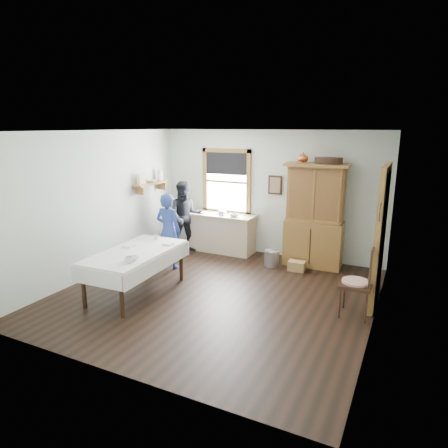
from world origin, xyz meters
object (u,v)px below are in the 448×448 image
object	(u,v)px
work_counter	(222,233)
wicker_basket	(297,266)
pail	(272,258)
dining_table	(136,272)
figure_dark	(186,220)
china_hutch	(315,216)
spindle_chair	(356,281)
woman_blue	(169,233)

from	to	relation	value
work_counter	wicker_basket	xyz separation A→B (m)	(1.88, -0.48, -0.33)
pail	dining_table	bearing A→B (deg)	-125.13
dining_table	wicker_basket	xyz separation A→B (m)	(2.14, 2.25, -0.28)
figure_dark	pail	bearing A→B (deg)	-34.47
work_counter	china_hutch	xyz separation A→B (m)	(2.08, -0.02, 0.61)
spindle_chair	figure_dark	bearing A→B (deg)	156.88
work_counter	dining_table	world-z (taller)	work_counter
wicker_basket	work_counter	bearing A→B (deg)	165.78
work_counter	figure_dark	xyz separation A→B (m)	(-0.72, -0.37, 0.31)
dining_table	pail	xyz separation A→B (m)	(1.61, 2.29, -0.21)
pail	figure_dark	distance (m)	2.15
work_counter	china_hutch	size ratio (longest dim) A/B	0.72
work_counter	pail	size ratio (longest dim) A/B	4.68
china_hutch	figure_dark	size ratio (longest dim) A/B	1.40
pail	woman_blue	world-z (taller)	woman_blue
woman_blue	pail	bearing A→B (deg)	-149.63
china_hutch	figure_dark	bearing A→B (deg)	-175.18
china_hutch	pail	distance (m)	1.21
china_hutch	figure_dark	distance (m)	2.84
china_hutch	dining_table	size ratio (longest dim) A/B	1.11
work_counter	dining_table	distance (m)	2.74
pail	woman_blue	bearing A→B (deg)	-152.11
dining_table	pail	distance (m)	2.81
dining_table	work_counter	bearing A→B (deg)	84.47
dining_table	figure_dark	distance (m)	2.43
spindle_chair	figure_dark	world-z (taller)	figure_dark
pail	figure_dark	size ratio (longest dim) A/B	0.22
dining_table	woman_blue	distance (m)	1.38
wicker_basket	figure_dark	world-z (taller)	figure_dark
dining_table	pail	bearing A→B (deg)	54.87
dining_table	wicker_basket	bearing A→B (deg)	46.43
work_counter	figure_dark	world-z (taller)	figure_dark
china_hutch	spindle_chair	xyz separation A→B (m)	(1.11, -1.93, -0.49)
work_counter	dining_table	xyz separation A→B (m)	(-0.26, -2.73, -0.05)
spindle_chair	figure_dark	xyz separation A→B (m)	(-3.91, 1.59, 0.19)
china_hutch	wicker_basket	world-z (taller)	china_hutch
spindle_chair	china_hutch	bearing A→B (deg)	118.94
wicker_basket	spindle_chair	bearing A→B (deg)	-48.46
pail	woman_blue	distance (m)	2.14
china_hutch	wicker_basket	distance (m)	1.06
wicker_basket	figure_dark	distance (m)	2.68
spindle_chair	woman_blue	world-z (taller)	woman_blue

